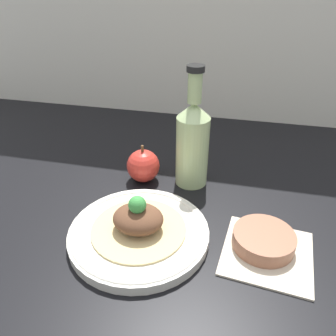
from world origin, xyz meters
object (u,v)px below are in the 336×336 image
Objects in this scene: plate at (139,232)px; cider_bottle at (193,141)px; dipping_bowl at (263,241)px; apple at (143,166)px; plated_food at (138,220)px.

cider_bottle is at bearing 72.97° from plate.
plate is 0.96× the size of cider_bottle.
dipping_bowl is at bearing 6.29° from plate.
dipping_bowl is (15.61, -17.64, -8.72)cm from cider_bottle.
apple is 0.83× the size of dipping_bowl.
cider_bottle is 12.69cm from apple.
apple is 30.87cm from dipping_bowl.
cider_bottle is at bearing 72.97° from plated_food.
plated_food is 22.00cm from dipping_bowl.
cider_bottle reaches higher than plated_food.
dipping_bowl reaches higher than plate.
plated_food is 21.90cm from cider_bottle.
cider_bottle is 2.96× the size of apple.
plate is 21.88cm from dipping_bowl.
apple is (-4.59, 18.36, -0.20)cm from plated_food.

